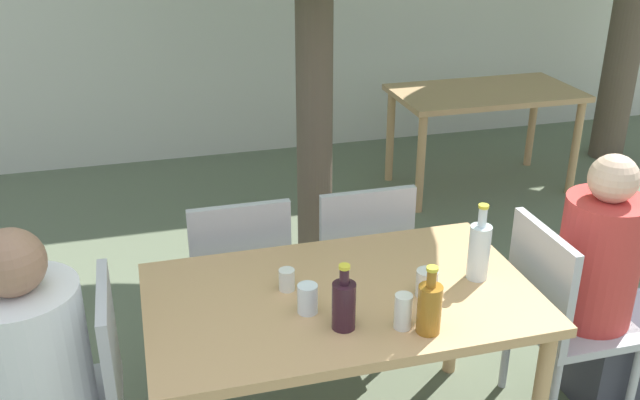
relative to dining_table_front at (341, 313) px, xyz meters
The scene contains 15 objects.
dining_table_front is the anchor object (origin of this frame).
dining_table_back 2.98m from the dining_table_front, 52.68° to the left, with size 1.33×0.72×0.76m.
patio_chair_0 0.96m from the dining_table_front, behind, with size 0.44×0.44×0.91m.
patio_chair_1 0.96m from the dining_table_front, ahead, with size 0.44×0.44×0.91m.
patio_chair_2 0.73m from the dining_table_front, 113.66° to the left, with size 0.44×0.44×0.91m.
patio_chair_3 0.73m from the dining_table_front, 66.34° to the left, with size 0.44×0.44×0.91m.
person_seated_0 1.19m from the dining_table_front, behind, with size 0.60×0.40×1.16m.
person_seated_1 1.20m from the dining_table_front, ahead, with size 0.56×0.33×1.20m.
wine_bottle_0 0.28m from the dining_table_front, 104.60° to the right, with size 0.08×0.08×0.24m.
amber_bottle_1 0.42m from the dining_table_front, 54.92° to the right, with size 0.08×0.08×0.25m.
water_bottle_2 0.58m from the dining_table_front, ahead, with size 0.08×0.08×0.31m.
drinking_glass_0 0.33m from the dining_table_front, 61.80° to the right, with size 0.06×0.06×0.13m.
drinking_glass_1 0.24m from the dining_table_front, 156.32° to the left, with size 0.06×0.06×0.08m.
drinking_glass_2 0.22m from the dining_table_front, 150.57° to the right, with size 0.07×0.07×0.11m.
drinking_glass_3 0.34m from the dining_table_front, 17.00° to the right, with size 0.08×0.08×0.10m.
Camera 1 is at (-0.67, -2.16, 2.17)m, focal length 40.00 mm.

